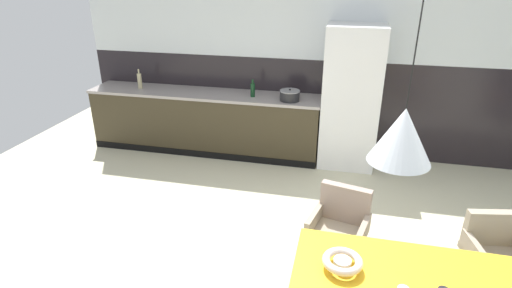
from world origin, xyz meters
The scene contains 12 objects.
ground_plane centered at (0.00, 0.00, 0.00)m, with size 9.65×9.65×0.00m, color beige.
back_wall_splashback_dark centered at (0.00, 2.92, 0.70)m, with size 7.42×0.12×1.40m, color black.
back_wall_panel_upper centered at (0.00, 2.92, 2.10)m, with size 7.42×0.12×1.40m, color silver.
kitchen_counter centered at (-1.85, 2.56, 0.46)m, with size 3.46×0.63×0.91m.
refrigerator_column centered at (0.27, 2.56, 0.97)m, with size 0.76×0.60×1.94m, color silver.
armchair_corner_seat centered at (0.25, 0.29, 0.52)m, with size 0.57×0.57×0.81m.
armchair_head_of_table centered at (1.53, 0.23, 0.49)m, with size 0.56×0.55×0.75m.
fruit_bowl centered at (0.28, -0.61, 0.79)m, with size 0.27×0.27×0.09m.
cooking_pot centered at (-0.55, 2.46, 0.99)m, with size 0.28×0.28×0.17m.
bottle_vinegar_dark centered at (-2.85, 2.55, 1.03)m, with size 0.07×0.07×0.29m.
bottle_spice_small centered at (-1.09, 2.52, 1.02)m, with size 0.06×0.06×0.25m.
pendant_lamp_over_table_near centered at (0.52, -0.64, 1.75)m, with size 0.35×0.35×1.17m.
Camera 1 is at (0.20, -2.83, 2.61)m, focal length 28.29 mm.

